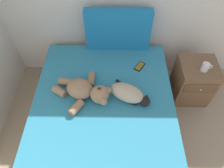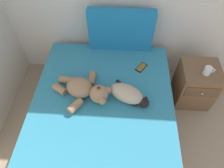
{
  "view_description": "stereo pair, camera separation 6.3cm",
  "coord_description": "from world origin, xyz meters",
  "px_view_note": "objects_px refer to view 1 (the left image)",
  "views": [
    {
      "loc": [
        1.31,
        1.81,
        2.19
      ],
      "look_at": [
        1.29,
        3.03,
        0.61
      ],
      "focal_mm": 32.03,
      "sensor_mm": 36.0,
      "label": 1
    },
    {
      "loc": [
        1.37,
        1.81,
        2.19
      ],
      "look_at": [
        1.29,
        3.03,
        0.61
      ],
      "focal_mm": 32.03,
      "sensor_mm": 36.0,
      "label": 2
    }
  ],
  "objects_px": {
    "bed": "(104,129)",
    "teddy_bear": "(85,91)",
    "patterned_cushion": "(118,30)",
    "mug": "(205,67)",
    "nightstand": "(193,81)",
    "cat": "(129,94)",
    "cell_phone": "(140,66)"
  },
  "relations": [
    {
      "from": "cat",
      "to": "nightstand",
      "type": "height_order",
      "value": "cat"
    },
    {
      "from": "patterned_cushion",
      "to": "mug",
      "type": "bearing_deg",
      "value": -22.27
    },
    {
      "from": "teddy_bear",
      "to": "bed",
      "type": "bearing_deg",
      "value": -53.18
    },
    {
      "from": "mug",
      "to": "cat",
      "type": "bearing_deg",
      "value": -156.85
    },
    {
      "from": "bed",
      "to": "nightstand",
      "type": "distance_m",
      "value": 1.24
    },
    {
      "from": "bed",
      "to": "teddy_bear",
      "type": "distance_m",
      "value": 0.46
    },
    {
      "from": "patterned_cushion",
      "to": "cell_phone",
      "type": "xyz_separation_m",
      "value": [
        0.25,
        -0.32,
        -0.25
      ]
    },
    {
      "from": "bed",
      "to": "teddy_bear",
      "type": "bearing_deg",
      "value": 126.82
    },
    {
      "from": "cat",
      "to": "nightstand",
      "type": "bearing_deg",
      "value": 27.13
    },
    {
      "from": "bed",
      "to": "patterned_cushion",
      "type": "relative_size",
      "value": 2.81
    },
    {
      "from": "cell_phone",
      "to": "mug",
      "type": "height_order",
      "value": "mug"
    },
    {
      "from": "cat",
      "to": "mug",
      "type": "relative_size",
      "value": 3.46
    },
    {
      "from": "patterned_cushion",
      "to": "teddy_bear",
      "type": "bearing_deg",
      "value": -113.54
    },
    {
      "from": "cat",
      "to": "mug",
      "type": "bearing_deg",
      "value": 23.15
    },
    {
      "from": "bed",
      "to": "nightstand",
      "type": "height_order",
      "value": "nightstand"
    },
    {
      "from": "cell_phone",
      "to": "patterned_cushion",
      "type": "bearing_deg",
      "value": 127.8
    },
    {
      "from": "patterned_cushion",
      "to": "cat",
      "type": "xyz_separation_m",
      "value": [
        0.11,
        -0.75,
        -0.18
      ]
    },
    {
      "from": "patterned_cushion",
      "to": "cell_phone",
      "type": "distance_m",
      "value": 0.48
    },
    {
      "from": "nightstand",
      "to": "mug",
      "type": "bearing_deg",
      "value": -72.17
    },
    {
      "from": "cat",
      "to": "mug",
      "type": "distance_m",
      "value": 0.91
    },
    {
      "from": "bed",
      "to": "patterned_cushion",
      "type": "bearing_deg",
      "value": 81.56
    },
    {
      "from": "patterned_cushion",
      "to": "nightstand",
      "type": "xyz_separation_m",
      "value": [
        0.93,
        -0.33,
        -0.5
      ]
    },
    {
      "from": "bed",
      "to": "cell_phone",
      "type": "relative_size",
      "value": 12.62
    },
    {
      "from": "teddy_bear",
      "to": "mug",
      "type": "height_order",
      "value": "teddy_bear"
    },
    {
      "from": "cell_phone",
      "to": "nightstand",
      "type": "bearing_deg",
      "value": -0.32
    },
    {
      "from": "bed",
      "to": "nightstand",
      "type": "bearing_deg",
      "value": 30.6
    },
    {
      "from": "cat",
      "to": "teddy_bear",
      "type": "height_order",
      "value": "teddy_bear"
    },
    {
      "from": "teddy_bear",
      "to": "mug",
      "type": "bearing_deg",
      "value": 15.01
    },
    {
      "from": "nightstand",
      "to": "mug",
      "type": "relative_size",
      "value": 4.61
    },
    {
      "from": "nightstand",
      "to": "teddy_bear",
      "type": "bearing_deg",
      "value": -162.18
    },
    {
      "from": "bed",
      "to": "patterned_cushion",
      "type": "xyz_separation_m",
      "value": [
        0.14,
        0.96,
        0.52
      ]
    },
    {
      "from": "patterned_cushion",
      "to": "mug",
      "type": "distance_m",
      "value": 1.04
    }
  ]
}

